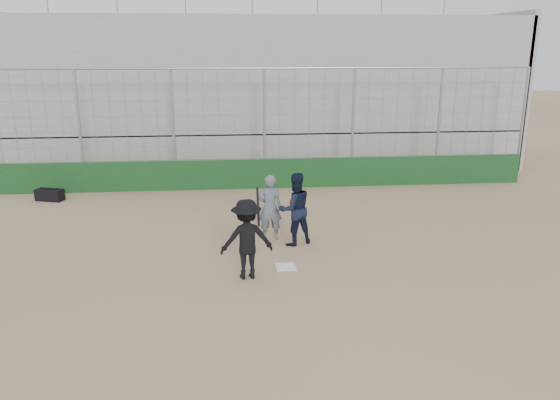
{
  "coord_description": "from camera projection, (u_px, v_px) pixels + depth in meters",
  "views": [
    {
      "loc": [
        -1.16,
        -11.12,
        4.75
      ],
      "look_at": [
        0.0,
        1.4,
        1.15
      ],
      "focal_mm": 35.0,
      "sensor_mm": 36.0,
      "label": 1
    }
  ],
  "objects": [
    {
      "name": "batter_at_plate",
      "position": [
        247.0,
        239.0,
        11.32
      ],
      "size": [
        1.17,
        0.82,
        1.86
      ],
      "color": "black",
      "rests_on": "ground"
    },
    {
      "name": "umpire",
      "position": [
        270.0,
        211.0,
        13.57
      ],
      "size": [
        0.61,
        0.4,
        1.51
      ],
      "primitive_type": "imported",
      "rotation": [
        0.0,
        0.0,
        3.14
      ],
      "color": "slate",
      "rests_on": "ground"
    },
    {
      "name": "equipment_bag",
      "position": [
        50.0,
        195.0,
        17.16
      ],
      "size": [
        0.92,
        0.6,
        0.4
      ],
      "color": "black",
      "rests_on": "ground"
    },
    {
      "name": "ground",
      "position": [
        286.0,
        267.0,
        12.05
      ],
      "size": [
        90.0,
        90.0,
        0.0
      ],
      "primitive_type": "plane",
      "color": "#866648",
      "rests_on": "ground"
    },
    {
      "name": "backstop",
      "position": [
        265.0,
        160.0,
        18.49
      ],
      "size": [
        18.1,
        0.25,
        4.04
      ],
      "color": "#123B17",
      "rests_on": "ground"
    },
    {
      "name": "home_plate",
      "position": [
        286.0,
        267.0,
        12.05
      ],
      "size": [
        0.44,
        0.44,
        0.02
      ],
      "primitive_type": "cube",
      "color": "white",
      "rests_on": "ground"
    },
    {
      "name": "bleachers",
      "position": [
        257.0,
        90.0,
        22.69
      ],
      "size": [
        20.25,
        6.7,
        6.98
      ],
      "color": "gray",
      "rests_on": "ground"
    },
    {
      "name": "catcher_crouched",
      "position": [
        295.0,
        221.0,
        13.26
      ],
      "size": [
        1.08,
        0.98,
        1.21
      ],
      "color": "black",
      "rests_on": "ground"
    }
  ]
}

